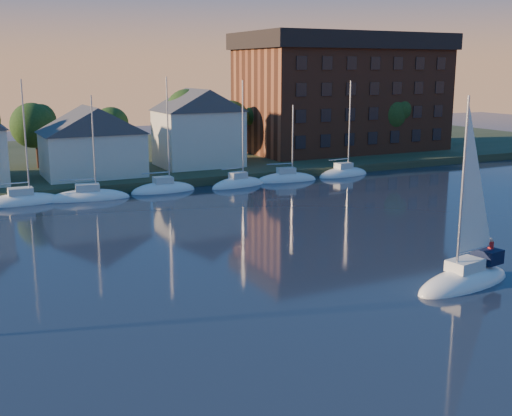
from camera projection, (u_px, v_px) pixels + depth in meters
shoreline_land at (107, 161)px, 93.62m from camera, size 160.00×50.00×2.00m
wooden_dock at (157, 187)px, 73.53m from camera, size 120.00×3.00×1.00m
clubhouse_centre at (92, 140)px, 74.17m from camera, size 11.55×8.40×8.08m
clubhouse_east at (198, 127)px, 81.87m from camera, size 10.50×8.40×9.80m
condo_block at (342, 92)px, 97.64m from camera, size 31.00×17.00×17.40m
tree_line at (143, 117)px, 82.48m from camera, size 93.40×5.40×8.90m
moored_fleet at (92, 197)px, 67.39m from camera, size 71.50×2.40×12.05m
hero_sailboat at (466, 276)px, 40.28m from camera, size 8.45×3.89×12.89m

